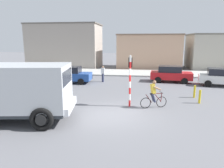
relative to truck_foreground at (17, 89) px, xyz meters
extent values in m
plane|color=slate|center=(4.89, 1.65, -1.67)|extent=(120.00, 120.00, 0.00)
cube|color=#ADADA8|center=(4.89, 16.74, -1.59)|extent=(80.00, 5.00, 0.16)
cube|color=#B2B7BC|center=(-0.03, 0.00, 0.13)|extent=(5.53, 3.28, 2.20)
cube|color=#2D3338|center=(-0.03, 0.00, -1.05)|extent=(5.42, 3.21, 0.16)
cube|color=silver|center=(2.64, 0.42, -0.87)|extent=(0.61, 2.38, 0.36)
cube|color=black|center=(2.49, 0.39, 0.63)|extent=(0.45, 2.12, 0.70)
torus|color=black|center=(1.36, 1.51, -1.12)|extent=(1.12, 0.41, 1.10)
cylinder|color=black|center=(1.36, 1.51, -1.12)|extent=(0.54, 0.37, 0.50)
torus|color=black|center=(1.76, -1.02, -1.12)|extent=(1.12, 0.41, 1.10)
cylinder|color=black|center=(1.76, -1.02, -1.12)|extent=(0.54, 0.37, 0.50)
torus|color=black|center=(7.47, 3.28, -1.33)|extent=(0.65, 0.28, 0.68)
torus|color=black|center=(6.49, 2.91, -1.33)|extent=(0.65, 0.28, 0.68)
cylinder|color=#591E1E|center=(7.15, 3.16, -0.76)|extent=(0.57, 0.26, 0.09)
cylinder|color=#591E1E|center=(7.20, 3.18, -1.01)|extent=(0.49, 0.22, 0.57)
cylinder|color=#591E1E|center=(6.68, 2.98, -1.06)|extent=(0.43, 0.20, 0.57)
cylinder|color=#591E1E|center=(7.45, 3.28, -1.03)|extent=(0.10, 0.07, 0.59)
cylinder|color=black|center=(7.42, 3.27, -0.72)|extent=(0.21, 0.48, 0.03)
cube|color=black|center=(6.87, 3.05, -0.79)|extent=(0.27, 0.20, 0.06)
cube|color=gold|center=(6.92, 3.07, -0.46)|extent=(0.39, 0.40, 0.59)
sphere|color=#9E7051|center=(6.98, 3.10, -0.06)|extent=(0.22, 0.22, 0.22)
cylinder|color=#2D334C|center=(6.91, 3.18, -1.02)|extent=(0.33, 0.22, 0.57)
cylinder|color=#9E7051|center=(7.04, 3.29, -0.41)|extent=(0.49, 0.26, 0.29)
cylinder|color=#2D334C|center=(6.98, 2.99, -1.02)|extent=(0.33, 0.22, 0.57)
cylinder|color=#9E7051|center=(7.16, 2.99, -0.41)|extent=(0.49, 0.26, 0.29)
cylinder|color=red|center=(5.50, 3.19, -1.47)|extent=(0.12, 0.12, 0.40)
cylinder|color=white|center=(5.50, 3.19, -1.07)|extent=(0.12, 0.12, 0.40)
cylinder|color=red|center=(5.50, 3.19, -0.67)|extent=(0.12, 0.12, 0.40)
cylinder|color=white|center=(5.50, 3.19, -0.27)|extent=(0.12, 0.12, 0.40)
cylinder|color=red|center=(5.50, 3.19, 0.13)|extent=(0.12, 0.12, 0.40)
cylinder|color=white|center=(5.50, 3.19, 0.53)|extent=(0.12, 0.12, 0.40)
cylinder|color=red|center=(5.50, 3.19, 0.93)|extent=(0.12, 0.12, 0.40)
cylinder|color=white|center=(5.50, 3.19, 1.33)|extent=(0.12, 0.12, 0.40)
cube|color=black|center=(5.50, 3.37, 1.08)|extent=(0.24, 0.20, 0.60)
sphere|color=orange|center=(5.50, 3.49, 1.08)|extent=(0.14, 0.14, 0.14)
cube|color=white|center=(13.51, 10.42, -1.02)|extent=(4.25, 2.42, 0.70)
cube|color=black|center=(13.37, 10.45, -0.37)|extent=(2.43, 1.83, 0.60)
cylinder|color=black|center=(12.46, 11.49, -1.37)|extent=(0.62, 0.29, 0.60)
cylinder|color=black|center=(12.14, 9.82, -1.37)|extent=(0.62, 0.29, 0.60)
cube|color=#234C9E|center=(-0.67, 9.85, -1.02)|extent=(4.05, 1.83, 0.70)
cube|color=black|center=(-0.82, 9.84, -0.37)|extent=(2.24, 1.51, 0.60)
cylinder|color=black|center=(0.54, 10.74, -1.37)|extent=(0.61, 0.20, 0.60)
cylinder|color=black|center=(0.59, 9.04, -1.37)|extent=(0.61, 0.20, 0.60)
cylinder|color=black|center=(-1.94, 10.66, -1.37)|extent=(0.61, 0.20, 0.60)
cylinder|color=black|center=(-1.88, 8.96, -1.37)|extent=(0.61, 0.20, 0.60)
cube|color=red|center=(9.15, 11.74, -1.02)|extent=(4.16, 2.11, 0.70)
cube|color=black|center=(9.00, 11.76, -0.37)|extent=(2.34, 1.67, 0.60)
cylinder|color=black|center=(10.47, 12.46, -1.37)|extent=(0.62, 0.24, 0.60)
cylinder|color=black|center=(10.29, 10.77, -1.37)|extent=(0.62, 0.24, 0.60)
cylinder|color=black|center=(8.01, 12.72, -1.37)|extent=(0.62, 0.24, 0.60)
cylinder|color=black|center=(7.83, 11.02, -1.37)|extent=(0.62, 0.24, 0.60)
cylinder|color=#2D334C|center=(2.37, 10.75, -1.24)|extent=(0.22, 0.22, 0.85)
cube|color=white|center=(2.37, 10.75, -0.54)|extent=(0.34, 0.22, 0.56)
sphere|color=#9E7051|center=(2.37, 10.75, -0.15)|extent=(0.20, 0.20, 0.20)
cylinder|color=gold|center=(10.04, 4.49, -1.22)|extent=(0.14, 0.14, 0.90)
cylinder|color=gold|center=(10.04, 5.89, -1.22)|extent=(0.14, 0.14, 0.90)
cube|color=#9E9389|center=(-5.79, 22.39, 1.56)|extent=(10.78, 5.75, 6.46)
cube|color=#5E5852|center=(-5.79, 22.39, 4.89)|extent=(11.00, 5.87, 0.20)
cube|color=tan|center=(7.20, 22.95, 0.75)|extent=(9.28, 5.17, 4.84)
cube|color=#775E4C|center=(7.20, 22.95, 3.27)|extent=(9.47, 5.28, 0.20)
cube|color=#B2AD9E|center=(17.17, 23.03, 0.77)|extent=(8.15, 6.17, 4.87)
cube|color=slate|center=(17.17, 23.03, 3.30)|extent=(8.31, 6.30, 0.20)
camera|label=1|loc=(6.18, -9.28, 2.37)|focal=33.04mm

